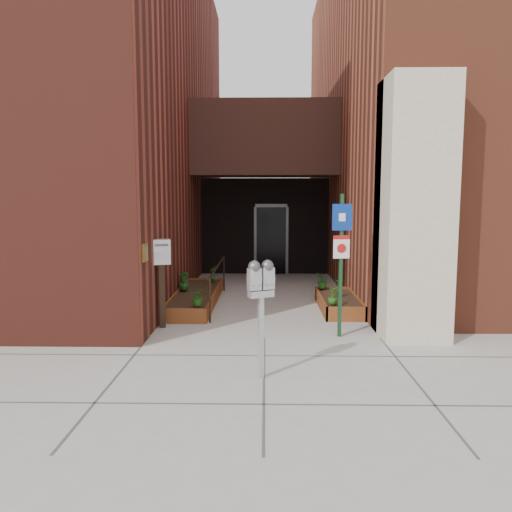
{
  "coord_description": "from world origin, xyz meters",
  "views": [
    {
      "loc": [
        0.01,
        -8.39,
        2.42
      ],
      "look_at": [
        -0.18,
        1.8,
        1.21
      ],
      "focal_mm": 35.0,
      "sensor_mm": 36.0,
      "label": 1
    }
  ],
  "objects": [
    {
      "name": "parking_meter",
      "position": [
        -0.04,
        -1.93,
        1.24
      ],
      "size": [
        0.37,
        0.26,
        1.6
      ],
      "color": "#B6B6B9",
      "rests_on": "ground"
    },
    {
      "name": "ground",
      "position": [
        0.0,
        0.0,
        0.0
      ],
      "size": [
        80.0,
        80.0,
        0.0
      ],
      "primitive_type": "plane",
      "color": "#9E9991",
      "rests_on": "ground"
    },
    {
      "name": "shrub_left_d",
      "position": [
        -1.3,
        3.99,
        0.5
      ],
      "size": [
        0.24,
        0.24,
        0.4
      ],
      "primitive_type": "imported",
      "rotation": [
        0.0,
        0.0,
        4.86
      ],
      "color": "#1B611F",
      "rests_on": "planter_left"
    },
    {
      "name": "shrub_left_c",
      "position": [
        -1.85,
        2.82,
        0.5
      ],
      "size": [
        0.29,
        0.29,
        0.4
      ],
      "primitive_type": "imported",
      "rotation": [
        0.0,
        0.0,
        3.5
      ],
      "color": "#1B5819",
      "rests_on": "planter_left"
    },
    {
      "name": "shrub_left_b",
      "position": [
        -1.85,
        2.95,
        0.49
      ],
      "size": [
        0.29,
        0.29,
        0.38
      ],
      "primitive_type": "imported",
      "rotation": [
        0.0,
        0.0,
        2.21
      ],
      "color": "#18541A",
      "rests_on": "planter_left"
    },
    {
      "name": "shrub_left_a",
      "position": [
        -1.3,
        1.19,
        0.48
      ],
      "size": [
        0.35,
        0.35,
        0.36
      ],
      "primitive_type": "imported",
      "rotation": [
        0.0,
        0.0,
        0.11
      ],
      "color": "#255F1B",
      "rests_on": "planter_left"
    },
    {
      "name": "handrail",
      "position": [
        -1.05,
        2.65,
        0.75
      ],
      "size": [
        0.04,
        3.34,
        0.9
      ],
      "color": "black",
      "rests_on": "ground"
    },
    {
      "name": "planter_left",
      "position": [
        -1.55,
        2.7,
        0.13
      ],
      "size": [
        0.9,
        3.6,
        0.3
      ],
      "color": "maroon",
      "rests_on": "ground"
    },
    {
      "name": "sign_post",
      "position": [
        1.31,
        0.08,
        1.52
      ],
      "size": [
        0.34,
        0.09,
        2.47
      ],
      "color": "#153C1F",
      "rests_on": "ground"
    },
    {
      "name": "architecture",
      "position": [
        -0.18,
        6.89,
        4.98
      ],
      "size": [
        20.0,
        14.6,
        10.0
      ],
      "color": "maroon",
      "rests_on": "ground"
    },
    {
      "name": "payment_dropbox",
      "position": [
        -1.9,
        0.66,
        1.19
      ],
      "size": [
        0.39,
        0.33,
        1.65
      ],
      "color": "black",
      "rests_on": "ground"
    },
    {
      "name": "shrub_right_a",
      "position": [
        1.35,
        1.3,
        0.48
      ],
      "size": [
        0.27,
        0.27,
        0.36
      ],
      "primitive_type": "imported",
      "rotation": [
        0.0,
        0.0,
        1.14
      ],
      "color": "#275618",
      "rests_on": "planter_right"
    },
    {
      "name": "shrub_right_c",
      "position": [
        1.35,
        3.1,
        0.48
      ],
      "size": [
        0.36,
        0.36,
        0.37
      ],
      "primitive_type": "imported",
      "rotation": [
        0.0,
        0.0,
        4.6
      ],
      "color": "#20601B",
      "rests_on": "planter_right"
    },
    {
      "name": "planter_right",
      "position": [
        1.6,
        2.2,
        0.13
      ],
      "size": [
        0.8,
        2.2,
        0.3
      ],
      "color": "maroon",
      "rests_on": "ground"
    },
    {
      "name": "shrub_right_b",
      "position": [
        1.63,
        2.31,
        0.49
      ],
      "size": [
        0.22,
        0.22,
        0.38
      ],
      "primitive_type": "imported",
      "rotation": [
        0.0,
        0.0,
        3.06
      ],
      "color": "#205E1B",
      "rests_on": "planter_right"
    }
  ]
}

